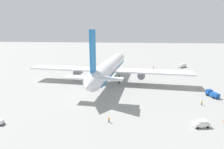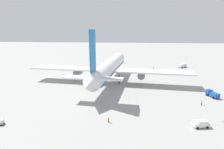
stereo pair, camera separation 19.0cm
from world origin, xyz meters
The scene contains 13 objects.
ground_plane centered at (0.00, 0.00, 0.00)m, with size 600.00×600.00×0.00m, color #9E9E99.
airliner centered at (-1.26, 0.11, 7.54)m, with size 73.62×80.69×26.15m.
service_truck_0 centered at (-18.96, -43.35, 1.29)m, with size 5.86×3.92×2.47m.
service_truck_2 centered at (41.81, -46.82, 1.43)m, with size 6.51×6.67×2.56m.
service_van centered at (-44.18, -30.59, 1.03)m, with size 2.86×4.72×1.97m.
baggage_cart_0 centered at (-48.94, 25.12, 0.78)m, with size 1.54×2.85×1.44m.
ground_worker_0 centered at (-44.30, -5.15, 0.84)m, with size 0.44×0.44×1.66m.
ground_worker_1 centered at (36.96, -26.36, 0.82)m, with size 0.51×0.51×1.62m.
ground_worker_2 centered at (-28.01, -36.29, 0.90)m, with size 0.51×0.51×1.76m.
traffic_cone_0 centered at (-40.51, -37.94, 0.28)m, with size 0.36×0.36×0.55m, color orange.
traffic_cone_1 centered at (-9.78, -41.93, 0.28)m, with size 0.36×0.36×0.55m, color orange.
traffic_cone_2 centered at (38.94, 21.82, 0.28)m, with size 0.36×0.36×0.55m, color orange.
traffic_cone_3 centered at (43.30, 7.17, 0.28)m, with size 0.36×0.36×0.55m, color orange.
Camera 1 is at (-93.25, -11.34, 25.96)m, focal length 30.09 mm.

